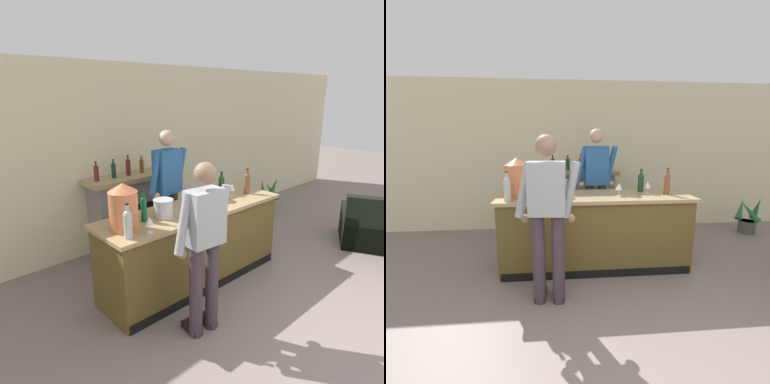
% 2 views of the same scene
% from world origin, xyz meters
% --- Properties ---
extents(wall_back_panel, '(12.00, 0.07, 2.75)m').
position_xyz_m(wall_back_panel, '(0.00, 3.89, 1.38)').
color(wall_back_panel, beige).
rests_on(wall_back_panel, ground_plane).
extents(bar_counter, '(2.49, 0.75, 0.99)m').
position_xyz_m(bar_counter, '(-0.18, 2.25, 0.50)').
color(bar_counter, brown).
rests_on(bar_counter, ground_plane).
extents(fireplace_stone, '(1.32, 0.52, 1.46)m').
position_xyz_m(fireplace_stone, '(-0.23, 3.63, 0.59)').
color(fireplace_stone, gray).
rests_on(fireplace_stone, ground_plane).
extents(armchair_black, '(1.20, 1.21, 0.86)m').
position_xyz_m(armchair_black, '(2.60, 1.12, 0.27)').
color(armchair_black, black).
rests_on(armchair_black, ground_plane).
extents(potted_plant_corner, '(0.47, 0.51, 0.69)m').
position_xyz_m(potted_plant_corner, '(2.83, 3.24, 0.28)').
color(potted_plant_corner, '#494C47').
rests_on(potted_plant_corner, ground_plane).
extents(person_customer, '(0.66, 0.33, 1.74)m').
position_xyz_m(person_customer, '(-0.78, 1.47, 0.96)').
color(person_customer, '#3E3138').
rests_on(person_customer, ground_plane).
extents(person_bartender, '(0.66, 0.32, 1.86)m').
position_xyz_m(person_bartender, '(-0.07, 2.90, 1.04)').
color(person_bartender, '#47392E').
rests_on(person_bartender, ground_plane).
extents(copper_dispenser, '(0.30, 0.34, 0.49)m').
position_xyz_m(copper_dispenser, '(-1.17, 2.22, 1.23)').
color(copper_dispenser, '#D07145').
rests_on(copper_dispenser, bar_counter).
extents(ice_bucket_steel, '(0.23, 0.23, 0.21)m').
position_xyz_m(ice_bucket_steel, '(-0.66, 2.24, 1.09)').
color(ice_bucket_steel, silver).
rests_on(ice_bucket_steel, bar_counter).
extents(wine_bottle_merlot_tall, '(0.08, 0.08, 0.35)m').
position_xyz_m(wine_bottle_merlot_tall, '(-1.26, 2.01, 1.14)').
color(wine_bottle_merlot_tall, '#AFBBB3').
rests_on(wine_bottle_merlot_tall, bar_counter).
extents(wine_bottle_rose_blush, '(0.07, 0.07, 0.35)m').
position_xyz_m(wine_bottle_rose_blush, '(-0.90, 2.27, 1.14)').
color(wine_bottle_rose_blush, '#13552E').
rests_on(wine_bottle_rose_blush, bar_counter).
extents(wine_bottle_riesling_slim, '(0.08, 0.08, 0.35)m').
position_xyz_m(wine_bottle_riesling_slim, '(0.77, 2.21, 1.14)').
color(wine_bottle_riesling_slim, brown).
rests_on(wine_bottle_riesling_slim, bar_counter).
extents(wine_bottle_burgundy_dark, '(0.08, 0.08, 0.31)m').
position_xyz_m(wine_bottle_burgundy_dark, '(0.49, 2.42, 1.13)').
color(wine_bottle_burgundy_dark, '#1A411E').
rests_on(wine_bottle_burgundy_dark, bar_counter).
extents(wine_glass_near_bucket, '(0.09, 0.09, 0.17)m').
position_xyz_m(wine_glass_near_bucket, '(0.12, 2.17, 1.11)').
color(wine_glass_near_bucket, silver).
rests_on(wine_glass_near_bucket, bar_counter).
extents(wine_glass_mid_counter, '(0.08, 0.08, 0.17)m').
position_xyz_m(wine_glass_mid_counter, '(-1.03, 1.98, 1.11)').
color(wine_glass_mid_counter, silver).
rests_on(wine_glass_mid_counter, bar_counter).
extents(wine_glass_front_left, '(0.08, 0.08, 0.16)m').
position_xyz_m(wine_glass_front_left, '(0.53, 2.27, 1.10)').
color(wine_glass_front_left, silver).
rests_on(wine_glass_front_left, bar_counter).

